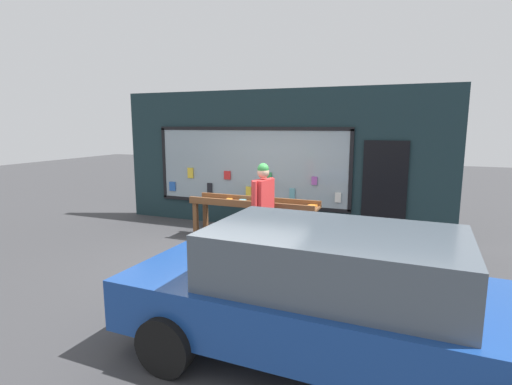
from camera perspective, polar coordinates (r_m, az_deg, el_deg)
The scene contains 6 objects.
ground_plane at distance 7.47m, azimuth -3.75°, elevation -9.27°, with size 40.00×40.00×0.00m, color #38383A.
shopfront_facade at distance 9.31m, azimuth 2.56°, elevation 4.55°, with size 7.88×0.29×3.22m.
display_table_main at distance 8.29m, azimuth -0.33°, elevation -2.08°, with size 2.72×0.60×0.91m.
person_browsing at distance 7.50m, azimuth 1.02°, elevation -1.16°, with size 0.31×0.66×1.72m.
small_dog at distance 7.68m, azimuth -1.66°, elevation -6.67°, with size 0.22×0.55×0.39m.
parked_car at distance 4.20m, azimuth 10.92°, elevation -14.14°, with size 4.41×1.94×1.41m.
Camera 1 is at (3.08, -6.35, 2.42)m, focal length 28.00 mm.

